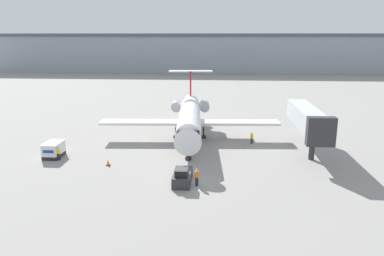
% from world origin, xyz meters
% --- Properties ---
extents(ground_plane, '(600.00, 600.00, 0.00)m').
position_xyz_m(ground_plane, '(0.00, 0.00, 0.00)').
color(ground_plane, gray).
extents(terminal_building, '(180.00, 16.80, 15.65)m').
position_xyz_m(terminal_building, '(0.00, 120.00, 7.85)').
color(terminal_building, '#8C939E').
rests_on(terminal_building, ground).
extents(airplane_main, '(26.58, 25.53, 9.20)m').
position_xyz_m(airplane_main, '(-0.80, 16.94, 3.31)').
color(airplane_main, white).
rests_on(airplane_main, ground).
extents(pushback_tug, '(1.86, 4.20, 1.86)m').
position_xyz_m(pushback_tug, '(-0.24, 0.12, 0.69)').
color(pushback_tug, '#2D2D33').
rests_on(pushback_tug, ground).
extents(luggage_cart, '(1.92, 3.08, 1.94)m').
position_xyz_m(luggage_cart, '(-17.49, 7.49, 0.97)').
color(luggage_cart, '#232326').
rests_on(luggage_cart, ground).
extents(worker_near_tug, '(0.40, 0.26, 1.84)m').
position_xyz_m(worker_near_tug, '(1.32, -0.54, 0.97)').
color(worker_near_tug, '#232838').
rests_on(worker_near_tug, ground).
extents(worker_by_wing, '(0.40, 0.24, 1.63)m').
position_xyz_m(worker_by_wing, '(8.28, 15.43, 0.85)').
color(worker_by_wing, '#232838').
rests_on(worker_by_wing, ground).
extents(worker_on_apron, '(0.40, 0.25, 1.77)m').
position_xyz_m(worker_on_apron, '(-16.37, 6.34, 0.93)').
color(worker_on_apron, '#232838').
rests_on(worker_on_apron, ground).
extents(traffic_cone_left, '(0.54, 0.54, 0.76)m').
position_xyz_m(traffic_cone_left, '(-9.66, 4.85, 0.36)').
color(traffic_cone_left, black).
rests_on(traffic_cone_left, ground).
extents(jet_bridge, '(3.20, 15.08, 6.19)m').
position_xyz_m(jet_bridge, '(15.16, 12.09, 4.46)').
color(jet_bridge, '#2D2D33').
rests_on(jet_bridge, ground).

